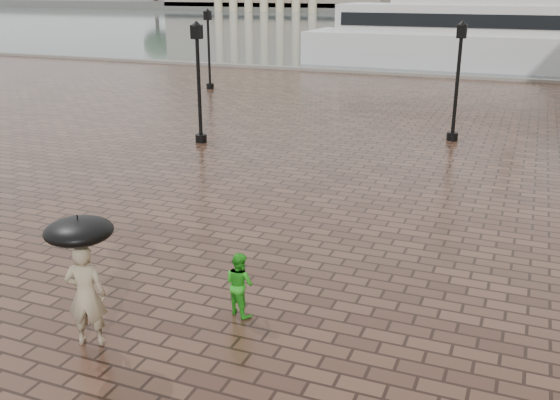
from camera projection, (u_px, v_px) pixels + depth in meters
The scene contains 9 objects.
ground at pixel (222, 270), 13.33m from camera, with size 300.00×300.00×0.00m, color #3A241A.
harbour_water at pixel (500, 26), 93.99m from camera, with size 240.00×240.00×0.00m, color #404C4E.
quay_edge at pixel (441, 77), 41.38m from camera, with size 80.00×0.60×0.30m, color slate.
far_shore at pixel (518, 6), 153.29m from camera, with size 300.00×60.00×2.00m, color #4C4C47.
street_lamps at pixel (366, 65), 28.45m from camera, with size 21.44×14.44×4.40m.
adult_pedestrian at pixel (86, 295), 10.31m from camera, with size 0.66×0.43×1.81m, color tan.
child_pedestrian at pixel (240, 284), 11.36m from camera, with size 0.59×0.46×1.21m, color green.
ferry_near at pixel (479, 33), 45.31m from camera, with size 25.54×6.49×8.35m.
umbrella at pixel (79, 231), 9.94m from camera, with size 1.10×1.10×1.17m.
Camera 1 is at (5.69, -10.77, 5.75)m, focal length 40.00 mm.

